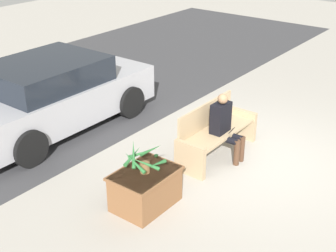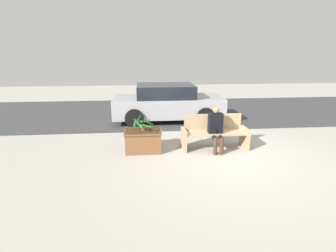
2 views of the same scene
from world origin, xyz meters
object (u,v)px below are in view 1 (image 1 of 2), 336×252
at_px(potted_plant, 144,160).
at_px(parked_car, 51,94).
at_px(person_seated, 225,124).
at_px(planter_box, 145,188).
at_px(bench, 215,132).

bearing_deg(potted_plant, parked_car, 73.37).
height_order(person_seated, potted_plant, person_seated).
distance_m(person_seated, planter_box, 1.98).
relative_size(planter_box, parked_car, 0.24).
xyz_separation_m(bench, person_seated, (-0.01, -0.20, 0.22)).
bearing_deg(parked_car, bench, -72.22).
bearing_deg(bench, parked_car, 107.78).
distance_m(bench, planter_box, 1.96).
xyz_separation_m(person_seated, parked_car, (-1.00, 3.34, 0.04)).
height_order(bench, planter_box, bench).
height_order(bench, person_seated, person_seated).
relative_size(bench, person_seated, 1.52).
relative_size(bench, parked_car, 0.44).
relative_size(person_seated, parked_car, 0.29).
height_order(person_seated, planter_box, person_seated).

